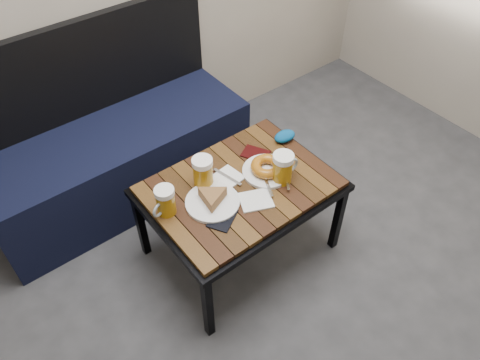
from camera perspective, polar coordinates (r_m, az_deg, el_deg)
bench at (r=2.61m, az=-14.76°, el=3.00°), size 1.40×0.50×0.95m
cafe_table at (r=2.12m, az=-0.00°, el=-1.37°), size 0.84×0.62×0.47m
beer_mug_left at (r=1.95m, az=-9.10°, el=-2.56°), size 0.13×0.10×0.13m
beer_mug_centre at (r=2.05m, az=-4.51°, el=1.04°), size 0.14×0.12×0.15m
beer_mug_right at (r=2.06m, az=5.28°, el=1.52°), size 0.14×0.09×0.15m
plate_pie at (r=1.99m, az=-3.39°, el=-2.37°), size 0.23×0.23×0.07m
plate_bagel at (r=2.13m, az=3.30°, el=1.41°), size 0.25×0.27×0.06m
napkin_left at (r=2.11m, az=-1.54°, el=0.30°), size 0.13×0.16×0.01m
napkin_right at (r=2.02m, az=1.95°, el=-2.49°), size 0.17×0.16×0.01m
passport_navy at (r=1.95m, az=-2.17°, el=-4.69°), size 0.16×0.15×0.01m
passport_burgundy at (r=2.23m, az=1.92°, el=3.23°), size 0.14×0.15×0.01m
knit_pouch at (r=2.30m, az=5.47°, el=5.34°), size 0.12×0.08×0.05m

